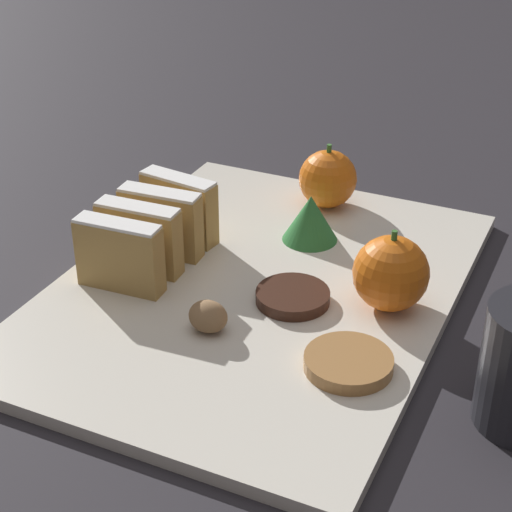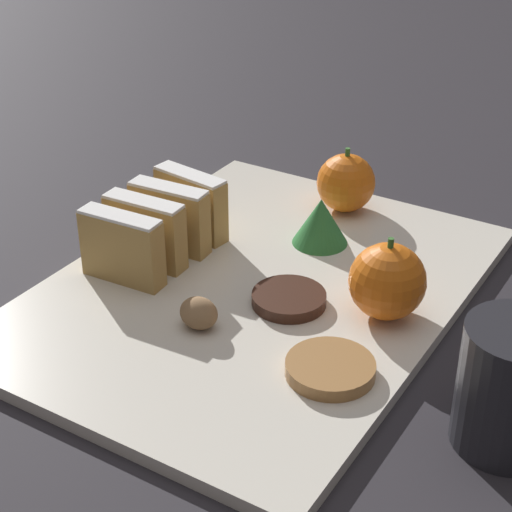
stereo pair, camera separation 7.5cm
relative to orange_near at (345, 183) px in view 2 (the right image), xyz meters
The scene contains 12 objects.
ground_plane 0.18m from the orange_near, 89.77° to the right, with size 6.00×6.00×0.00m, color #28262B.
serving_platter 0.18m from the orange_near, 89.77° to the right, with size 0.34×0.45×0.01m.
stollen_slice_front 0.26m from the orange_near, 114.62° to the right, with size 0.08×0.03×0.07m.
stollen_slice_second 0.23m from the orange_near, 118.59° to the right, with size 0.08×0.03×0.07m.
stollen_slice_third 0.19m from the orange_near, 122.93° to the right, with size 0.08×0.03×0.07m.
stollen_slice_fourth 0.17m from the orange_near, 129.43° to the right, with size 0.08×0.03×0.07m.
orange_near is the anchor object (origin of this frame).
orange_far 0.20m from the orange_near, 53.65° to the right, with size 0.07×0.07×0.07m.
walnut 0.26m from the orange_near, 91.07° to the right, with size 0.03×0.03×0.03m.
chocolate_cookie 0.20m from the orange_near, 77.69° to the right, with size 0.06×0.06×0.01m.
gingerbread_cookie 0.29m from the orange_near, 65.69° to the right, with size 0.07×0.07×0.01m.
evergreen_sprig 0.08m from the orange_near, 80.83° to the right, with size 0.05×0.05×0.05m.
Camera 2 is at (0.34, -0.56, 0.42)m, focal length 60.00 mm.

